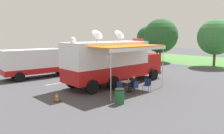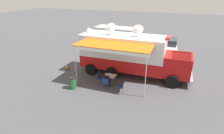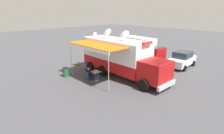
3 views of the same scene
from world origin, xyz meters
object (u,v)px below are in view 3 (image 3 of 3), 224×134
at_px(support_truck, 139,47).
at_px(water_bottle, 94,71).
at_px(car_behind_truck, 182,59).
at_px(seated_responder, 90,74).
at_px(folding_chair_beside_table, 88,72).
at_px(folding_chair_spare_by_truck, 96,80).
at_px(trash_bin, 66,72).
at_px(traffic_cone, 78,63).
at_px(folding_table, 95,72).
at_px(command_truck, 121,57).
at_px(folding_chair_at_table, 88,76).

bearing_deg(support_truck, water_bottle, 12.52).
bearing_deg(support_truck, car_behind_truck, 89.41).
bearing_deg(seated_responder, folding_chair_beside_table, -119.82).
height_order(folding_chair_spare_by_truck, seated_responder, seated_responder).
distance_m(folding_chair_spare_by_truck, trash_bin, 3.76).
relative_size(folding_chair_spare_by_truck, seated_responder, 0.70).
bearing_deg(car_behind_truck, traffic_cone, -47.67).
bearing_deg(folding_table, trash_bin, -56.87).
xyz_separation_m(command_truck, support_truck, (-7.19, -3.15, -0.56)).
height_order(water_bottle, support_truck, support_truck).
bearing_deg(trash_bin, car_behind_truck, 149.90).
relative_size(command_truck, folding_table, 11.62).
height_order(command_truck, traffic_cone, command_truck).
xyz_separation_m(folding_table, folding_chair_at_table, (0.80, -0.09, -0.16)).
distance_m(folding_table, trash_bin, 3.01).
height_order(command_truck, water_bottle, command_truck).
distance_m(water_bottle, support_truck, 9.87).
bearing_deg(car_behind_truck, support_truck, -90.59).
height_order(folding_table, trash_bin, trash_bin).
bearing_deg(seated_responder, folding_chair_at_table, -1.66).
xyz_separation_m(folding_chair_at_table, traffic_cone, (-2.21, -4.80, -0.23)).
bearing_deg(water_bottle, folding_chair_beside_table, -87.40).
bearing_deg(traffic_cone, trash_bin, 37.92).
bearing_deg(command_truck, folding_chair_spare_by_truck, 2.60).
xyz_separation_m(folding_chair_spare_by_truck, car_behind_truck, (-10.35, 2.72, 0.37)).
relative_size(water_bottle, trash_bin, 0.25).
distance_m(command_truck, water_bottle, 2.86).
relative_size(folding_chair_beside_table, support_truck, 0.12).
xyz_separation_m(command_truck, water_bottle, (2.42, -1.02, -1.11)).
relative_size(folding_chair_beside_table, traffic_cone, 1.50).
bearing_deg(traffic_cone, folding_chair_spare_by_truck, 68.88).
relative_size(folding_table, folding_chair_beside_table, 0.95).
bearing_deg(command_truck, traffic_cone, -81.59).
bearing_deg(folding_table, command_truck, 155.75).
distance_m(folding_chair_at_table, trash_bin, 2.56).
height_order(folding_chair_spare_by_truck, traffic_cone, folding_chair_spare_by_truck).
xyz_separation_m(command_truck, folding_table, (2.29, -1.03, -1.27)).
height_order(water_bottle, trash_bin, water_bottle).
bearing_deg(folding_chair_spare_by_truck, car_behind_truck, 165.27).
relative_size(folding_chair_spare_by_truck, trash_bin, 0.96).
bearing_deg(folding_chair_at_table, trash_bin, -70.87).
relative_size(folding_chair_at_table, seated_responder, 0.70).
height_order(folding_table, folding_chair_spare_by_truck, folding_chair_spare_by_truck).
bearing_deg(traffic_cone, water_bottle, 72.48).
relative_size(command_truck, folding_chair_at_table, 10.98).
xyz_separation_m(command_truck, trash_bin, (3.93, -3.54, -1.49)).
xyz_separation_m(trash_bin, car_behind_truck, (-11.06, 6.41, 0.42)).
relative_size(command_truck, trash_bin, 10.50).
relative_size(water_bottle, folding_chair_at_table, 0.26).
height_order(folding_chair_at_table, traffic_cone, folding_chair_at_table).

